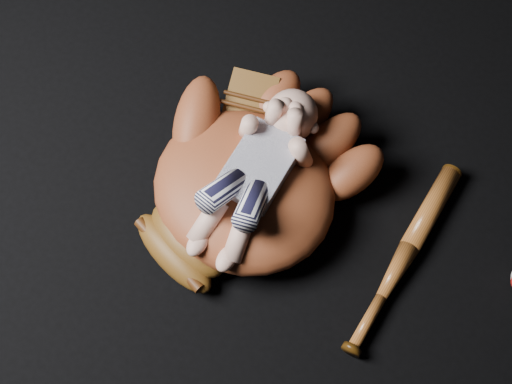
% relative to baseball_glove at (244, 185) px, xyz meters
% --- Properties ---
extents(baseball_glove, '(0.57, 0.62, 0.16)m').
position_rel_baseball_glove_xyz_m(baseball_glove, '(0.00, 0.00, 0.00)').
color(baseball_glove, maroon).
rests_on(baseball_glove, ground).
extents(newborn_baby, '(0.22, 0.40, 0.15)m').
position_rel_baseball_glove_xyz_m(newborn_baby, '(0.02, 0.00, 0.06)').
color(newborn_baby, '#D69F8A').
rests_on(newborn_baby, baseball_glove).
extents(baseball_bat, '(0.07, 0.44, 0.04)m').
position_rel_baseball_glove_xyz_m(baseball_bat, '(0.32, 0.07, -0.06)').
color(baseball_bat, brown).
rests_on(baseball_bat, ground).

